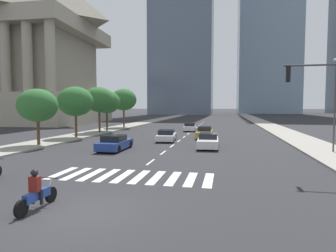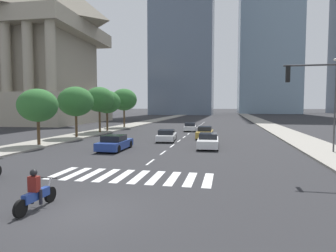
# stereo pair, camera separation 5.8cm
# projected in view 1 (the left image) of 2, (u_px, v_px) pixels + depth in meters

# --- Properties ---
(ground_plane) EXTENTS (800.00, 800.00, 0.00)m
(ground_plane) POSITION_uv_depth(u_px,v_px,m) (83.00, 212.00, 10.13)
(ground_plane) COLOR #28282B
(sidewalk_east) EXTENTS (4.00, 260.00, 0.15)m
(sidewalk_east) POSITION_uv_depth(u_px,v_px,m) (289.00, 135.00, 36.99)
(sidewalk_east) COLOR gray
(sidewalk_east) RESTS_ON ground
(sidewalk_west) EXTENTS (4.00, 260.00, 0.15)m
(sidewalk_west) POSITION_uv_depth(u_px,v_px,m) (101.00, 131.00, 41.97)
(sidewalk_west) COLOR gray
(sidewalk_west) RESTS_ON ground
(crosswalk_near) EXTENTS (8.55, 2.95, 0.01)m
(crosswalk_near) POSITION_uv_depth(u_px,v_px,m) (131.00, 176.00, 15.30)
(crosswalk_near) COLOR silver
(crosswalk_near) RESTS_ON ground
(lane_divider_center) EXTENTS (0.14, 50.00, 0.01)m
(lane_divider_center) POSITION_uv_depth(u_px,v_px,m) (192.00, 131.00, 42.70)
(lane_divider_center) COLOR silver
(lane_divider_center) RESTS_ON ground
(motorcycle_lead) EXTENTS (0.70, 2.20, 1.49)m
(motorcycle_lead) POSITION_uv_depth(u_px,v_px,m) (37.00, 194.00, 10.35)
(motorcycle_lead) COLOR black
(motorcycle_lead) RESTS_ON ground
(sedan_white_0) EXTENTS (1.94, 4.76, 1.27)m
(sedan_white_0) POSITION_uv_depth(u_px,v_px,m) (208.00, 141.00, 25.92)
(sedan_white_0) COLOR silver
(sedan_white_0) RESTS_ON ground
(sedan_white_1) EXTENTS (2.14, 4.38, 1.21)m
(sedan_white_1) POSITION_uv_depth(u_px,v_px,m) (190.00, 127.00, 43.41)
(sedan_white_1) COLOR silver
(sedan_white_1) RESTS_ON ground
(sedan_blue_2) EXTENTS (1.91, 4.37, 1.28)m
(sedan_blue_2) POSITION_uv_depth(u_px,v_px,m) (115.00, 143.00, 24.41)
(sedan_blue_2) COLOR navy
(sedan_blue_2) RESTS_ON ground
(sedan_white_3) EXTENTS (2.18, 4.47, 1.21)m
(sedan_white_3) POSITION_uv_depth(u_px,v_px,m) (166.00, 136.00, 30.81)
(sedan_white_3) COLOR silver
(sedan_white_3) RESTS_ON ground
(sedan_gold_4) EXTENTS (1.79, 4.62, 1.35)m
(sedan_gold_4) POSITION_uv_depth(u_px,v_px,m) (205.00, 133.00, 33.47)
(sedan_gold_4) COLOR #B28E38
(sedan_gold_4) RESTS_ON ground
(traffic_signal_near) EXTENTS (4.31, 0.28, 6.18)m
(traffic_signal_near) POSITION_uv_depth(u_px,v_px,m) (333.00, 94.00, 15.62)
(traffic_signal_near) COLOR #333335
(traffic_signal_near) RESTS_ON sidewalk_east
(street_lamp_east) EXTENTS (0.50, 0.24, 7.22)m
(street_lamp_east) POSITION_uv_depth(u_px,v_px,m) (335.00, 98.00, 22.39)
(street_lamp_east) COLOR #3F3F42
(street_lamp_east) RESTS_ON sidewalk_east
(street_tree_nearest) EXTENTS (3.58, 3.58, 5.16)m
(street_tree_nearest) POSITION_uv_depth(u_px,v_px,m) (38.00, 105.00, 26.54)
(street_tree_nearest) COLOR #4C3823
(street_tree_nearest) RESTS_ON sidewalk_west
(street_tree_second) EXTENTS (4.02, 4.02, 5.81)m
(street_tree_second) POSITION_uv_depth(u_px,v_px,m) (76.00, 102.00, 33.26)
(street_tree_second) COLOR #4C3823
(street_tree_second) RESTS_ON sidewalk_west
(street_tree_third) EXTENTS (4.00, 4.00, 6.18)m
(street_tree_third) POSITION_uv_depth(u_px,v_px,m) (99.00, 100.00, 39.46)
(street_tree_third) COLOR #4C3823
(street_tree_third) RESTS_ON sidewalk_west
(street_tree_fourth) EXTENTS (3.89, 3.89, 5.83)m
(street_tree_fourth) POSITION_uv_depth(u_px,v_px,m) (107.00, 102.00, 41.97)
(street_tree_fourth) COLOR #4C3823
(street_tree_fourth) RESTS_ON sidewalk_west
(street_tree_fifth) EXTENTS (4.33, 4.33, 6.51)m
(street_tree_fifth) POSITION_uv_depth(u_px,v_px,m) (124.00, 100.00, 48.98)
(street_tree_fifth) COLOR #4C3823
(street_tree_fifth) RESTS_ON sidewalk_west
(war_memorial) EXTENTS (26.88, 26.88, 36.15)m
(war_memorial) POSITION_uv_depth(u_px,v_px,m) (33.00, 39.00, 63.73)
(war_memorial) COLOR #A89E89
(war_memorial) RESTS_ON ground
(office_tower_left_skyline) EXTENTS (26.88, 20.18, 97.97)m
(office_tower_left_skyline) POSITION_uv_depth(u_px,v_px,m) (182.00, 12.00, 127.44)
(office_tower_left_skyline) COLOR slate
(office_tower_left_skyline) RESTS_ON ground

